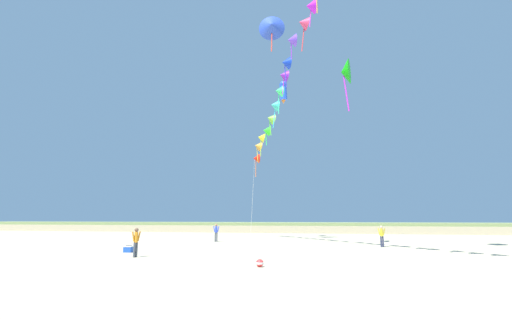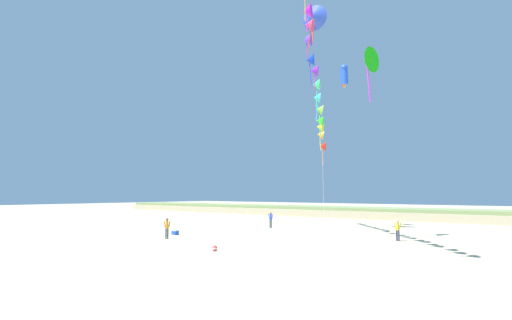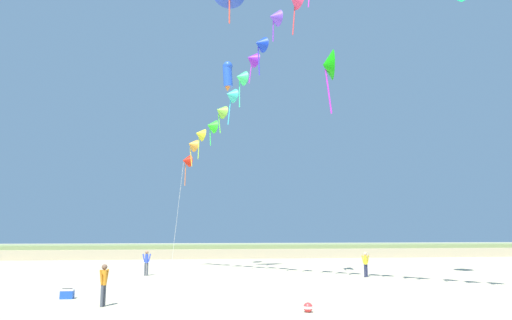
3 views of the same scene
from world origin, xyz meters
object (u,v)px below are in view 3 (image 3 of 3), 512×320
Objects in this scene: beach_ball at (308,307)px; beach_cooler at (67,294)px; person_near_left at (366,263)px; person_near_right at (147,261)px; person_mid_center at (104,282)px; large_kite_outer_drift at (228,75)px; large_kite_mid_trail at (328,65)px.

beach_cooler is at bearing 153.38° from beach_ball.
person_near_left is 15.21m from person_near_right.
person_mid_center is at bearing -91.81° from person_near_right.
person_near_left is 20.54m from large_kite_outer_drift.
person_mid_center is (-15.29, -10.43, 0.01)m from person_near_left.
person_mid_center is at bearing 162.93° from beach_ball.
large_kite_mid_trail is at bearing 68.64° from beach_ball.
person_near_left is 0.60× the size of large_kite_outer_drift.
large_kite_outer_drift is at bearing 44.61° from person_near_right.
person_near_right is 2.99× the size of beach_cooler.
person_near_right is 19.13m from large_kite_mid_trail.
person_near_right is at bearing -135.39° from large_kite_outer_drift.
beach_ball is (1.48, -22.05, -16.91)m from large_kite_outer_drift.
large_kite_mid_trail is 13.20× the size of beach_ball.
person_mid_center is 3.36m from beach_cooler.
person_near_left is at bearing 34.30° from person_mid_center.
beach_ball is at bearing -86.16° from large_kite_outer_drift.
beach_cooler is 1.59× the size of beach_ball.
person_near_left is 4.62× the size of beach_ball.
large_kite_outer_drift is (-8.83, 9.17, 16.12)m from person_near_left.
person_mid_center reaches higher than beach_cooler.
person_near_left is at bearing 24.42° from beach_cooler.
large_kite_mid_trail is 1.70× the size of large_kite_outer_drift.
person_near_left is at bearing -46.11° from large_kite_outer_drift.
person_near_left is 2.90× the size of beach_cooler.
large_kite_mid_trail is at bearing -53.29° from large_kite_outer_drift.
person_near_left is 14.84m from beach_ball.
beach_ball is at bearing -119.71° from person_near_left.
person_mid_center reaches higher than beach_ball.
person_near_right is 1.02× the size of person_mid_center.
large_kite_mid_trail is (-2.20, 0.29, 14.06)m from person_near_left.
large_kite_outer_drift is 27.83m from beach_ball.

